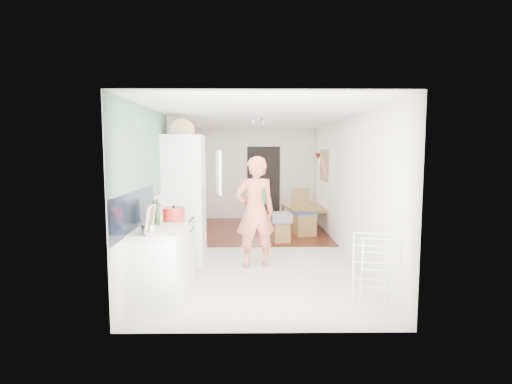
{
  "coord_description": "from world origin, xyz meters",
  "views": [
    {
      "loc": [
        -0.13,
        -7.49,
        1.9
      ],
      "look_at": [
        -0.04,
        0.2,
        1.09
      ],
      "focal_mm": 28.0,
      "sensor_mm": 36.0,
      "label": 1
    }
  ],
  "objects_px": {
    "dining_table": "(305,219)",
    "drying_rack": "(375,270)",
    "dining_chair": "(304,213)",
    "stool": "(280,232)",
    "person": "(255,202)"
  },
  "relations": [
    {
      "from": "person",
      "to": "stool",
      "type": "height_order",
      "value": "person"
    },
    {
      "from": "person",
      "to": "dining_table",
      "type": "relative_size",
      "value": 1.62
    },
    {
      "from": "dining_table",
      "to": "stool",
      "type": "relative_size",
      "value": 3.02
    },
    {
      "from": "dining_table",
      "to": "drying_rack",
      "type": "distance_m",
      "value": 4.86
    },
    {
      "from": "dining_chair",
      "to": "drying_rack",
      "type": "distance_m",
      "value": 4.04
    },
    {
      "from": "stool",
      "to": "person",
      "type": "bearing_deg",
      "value": -107.68
    },
    {
      "from": "stool",
      "to": "drying_rack",
      "type": "relative_size",
      "value": 0.49
    },
    {
      "from": "stool",
      "to": "drying_rack",
      "type": "distance_m",
      "value": 3.5
    },
    {
      "from": "dining_table",
      "to": "drying_rack",
      "type": "xyz_separation_m",
      "value": [
        0.2,
        -4.85,
        0.21
      ]
    },
    {
      "from": "drying_rack",
      "to": "dining_table",
      "type": "bearing_deg",
      "value": 104.45
    },
    {
      "from": "dining_chair",
      "to": "stool",
      "type": "height_order",
      "value": "dining_chair"
    },
    {
      "from": "stool",
      "to": "drying_rack",
      "type": "bearing_deg",
      "value": -74.78
    },
    {
      "from": "dining_chair",
      "to": "stool",
      "type": "bearing_deg",
      "value": -145.06
    },
    {
      "from": "dining_table",
      "to": "drying_rack",
      "type": "height_order",
      "value": "drying_rack"
    },
    {
      "from": "stool",
      "to": "drying_rack",
      "type": "height_order",
      "value": "drying_rack"
    }
  ]
}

